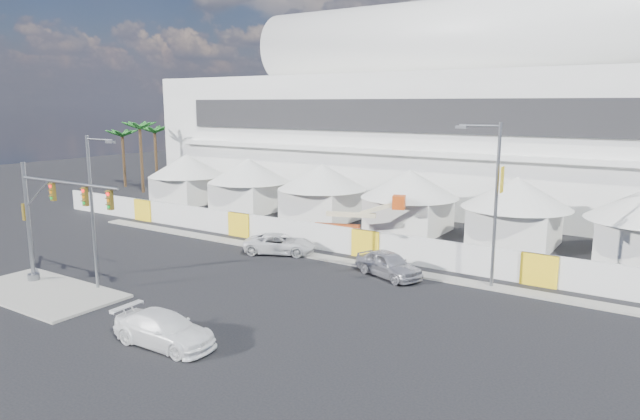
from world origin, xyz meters
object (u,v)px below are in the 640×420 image
Objects in this scene: pickup_curb at (280,244)px; boom_lift at (343,228)px; lot_car_b at (624,277)px; traffic_mast at (46,219)px; pickup_near at (164,329)px; streetlight_median at (94,202)px; sedan_silver at (389,264)px; streetlight_curb at (493,194)px.

boom_lift is (1.83, 6.01, 0.30)m from pickup_curb.
traffic_mast is at bearing 116.35° from lot_car_b.
traffic_mast reaches higher than pickup_near.
streetlight_median is (-3.76, -12.68, 4.61)m from pickup_curb.
traffic_mast is at bearing 130.51° from pickup_curb.
sedan_silver is 0.54× the size of traffic_mast.
lot_car_b is at bearing -21.38° from boom_lift.
pickup_near is 26.89m from lot_car_b.
pickup_curb is 1.39× the size of lot_car_b.
pickup_near is at bearing 175.10° from pickup_curb.
lot_car_b is (12.86, 5.89, -0.19)m from sedan_silver.
streetlight_median reaches higher than pickup_near.
streetlight_curb is at bearing 116.14° from lot_car_b.
streetlight_median reaches higher than pickup_curb.
pickup_near is at bearing -172.84° from sedan_silver.
pickup_curb is 1.00× the size of pickup_near.
sedan_silver reaches higher than pickup_near.
streetlight_median is (-13.09, -11.91, 4.51)m from sedan_silver.
streetlight_curb is (22.03, 14.56, 1.53)m from traffic_mast.
streetlight_median is at bearing -125.49° from boom_lift.
lot_car_b is 31.82m from streetlight_median.
lot_car_b is at bearing 33.18° from streetlight_curb.
pickup_curb reaches higher than lot_car_b.
pickup_near is (-3.88, -15.16, -0.07)m from sedan_silver.
streetlight_curb is at bearing -111.50° from pickup_curb.
sedan_silver is 14.15m from lot_car_b.
pickup_near is at bearing -9.31° from traffic_mast.
sedan_silver is 15.65m from pickup_near.
streetlight_curb is at bearing -33.23° from pickup_near.
pickup_curb is 0.58× the size of streetlight_median.
boom_lift is (8.54, 19.96, -3.18)m from traffic_mast.
streetlight_curb reaches higher than boom_lift.
lot_car_b is (22.20, 5.11, -0.09)m from pickup_curb.
boom_lift is at bearing 73.34° from streetlight_median.
streetlight_median is 1.15× the size of boom_lift.
pickup_near is 0.58× the size of streetlight_median.
traffic_mast is at bearing -132.01° from boom_lift.
lot_car_b is 34.80m from traffic_mast.
boom_lift is (-3.62, 21.95, 0.27)m from pickup_near.
pickup_near is 0.53× the size of streetlight_curb.
sedan_silver is 0.54× the size of streetlight_median.
streetlight_curb is (-6.87, -4.49, 5.10)m from lot_car_b.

